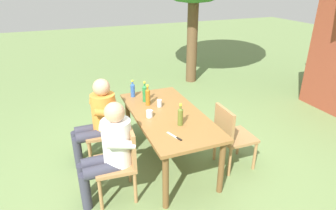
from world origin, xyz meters
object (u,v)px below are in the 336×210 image
(chair_near_right, at_px, (121,159))
(bottle_green, at_px, (145,93))
(person_in_white_shirt, at_px, (98,117))
(table_knife, at_px, (175,137))
(cup_steel, at_px, (159,103))
(person_in_plaid_shirt, at_px, (110,148))
(chair_far_right, at_px, (231,134))
(cup_glass, at_px, (149,114))
(dining_table, at_px, (168,120))
(bottle_amber, at_px, (148,96))
(backpack_by_near_side, at_px, (153,107))
(chair_near_left, at_px, (108,127))
(bottle_olive, at_px, (180,116))
(bottle_blue, at_px, (133,90))

(chair_near_right, xyz_separation_m, bottle_green, (-0.88, 0.57, 0.38))
(person_in_white_shirt, bearing_deg, table_knife, 35.23)
(cup_steel, bearing_deg, person_in_plaid_shirt, -51.70)
(chair_far_right, bearing_deg, bottle_green, -134.85)
(cup_glass, bearing_deg, dining_table, 91.21)
(chair_far_right, height_order, person_in_plaid_shirt, person_in_plaid_shirt)
(chair_near_right, relative_size, chair_far_right, 1.00)
(dining_table, bearing_deg, table_knife, -14.05)
(bottle_amber, height_order, backpack_by_near_side, bottle_amber)
(cup_steel, bearing_deg, bottle_amber, -130.04)
(chair_near_left, xyz_separation_m, bottle_olive, (0.73, 0.74, 0.37))
(person_in_plaid_shirt, height_order, bottle_olive, person_in_plaid_shirt)
(bottle_green, relative_size, table_knife, 1.27)
(cup_steel, height_order, table_knife, cup_steel)
(bottle_green, bearing_deg, chair_far_right, 45.15)
(dining_table, relative_size, person_in_white_shirt, 1.48)
(cup_steel, bearing_deg, chair_far_right, 49.82)
(person_in_plaid_shirt, height_order, backpack_by_near_side, person_in_plaid_shirt)
(dining_table, bearing_deg, cup_glass, -88.79)
(chair_near_right, bearing_deg, backpack_by_near_side, 150.83)
(bottle_amber, relative_size, cup_glass, 3.31)
(bottle_blue, bearing_deg, bottle_amber, 16.70)
(chair_near_left, distance_m, backpack_by_near_side, 1.43)
(bottle_green, xyz_separation_m, cup_steel, (0.24, 0.13, -0.08))
(person_in_plaid_shirt, relative_size, bottle_olive, 4.30)
(bottle_amber, bearing_deg, person_in_white_shirt, -93.64)
(chair_near_left, height_order, chair_near_right, same)
(bottle_olive, bearing_deg, chair_near_right, -85.40)
(dining_table, relative_size, chair_far_right, 2.01)
(dining_table, relative_size, backpack_by_near_side, 4.11)
(dining_table, relative_size, bottle_green, 5.88)
(cup_glass, bearing_deg, person_in_plaid_shirt, -56.25)
(chair_near_right, relative_size, table_knife, 3.72)
(person_in_plaid_shirt, xyz_separation_m, bottle_olive, (-0.05, 0.85, 0.20))
(person_in_white_shirt, xyz_separation_m, bottle_blue, (-0.33, 0.57, 0.19))
(chair_far_right, bearing_deg, table_knife, -77.74)
(chair_near_right, relative_size, bottle_blue, 3.44)
(chair_far_right, bearing_deg, cup_glass, -111.60)
(bottle_olive, distance_m, backpack_by_near_side, 1.85)
(person_in_plaid_shirt, bearing_deg, bottle_green, 142.35)
(chair_near_right, height_order, bottle_green, bottle_green)
(chair_near_left, height_order, backpack_by_near_side, chair_near_left)
(dining_table, bearing_deg, bottle_green, -162.08)
(table_knife, bearing_deg, person_in_white_shirt, -144.77)
(table_knife, bearing_deg, bottle_blue, -174.69)
(chair_far_right, xyz_separation_m, table_knife, (0.19, -0.87, 0.26))
(bottle_olive, xyz_separation_m, bottle_green, (-0.82, -0.18, 0.01))
(cup_steel, bearing_deg, bottle_blue, -153.39)
(bottle_amber, height_order, table_knife, bottle_amber)
(bottle_green, height_order, backpack_by_near_side, bottle_green)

